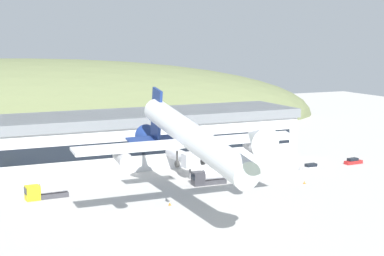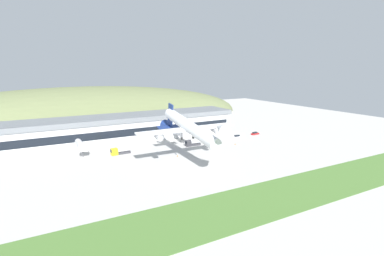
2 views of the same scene
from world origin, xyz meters
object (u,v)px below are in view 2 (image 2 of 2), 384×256
Objects in this scene: box_truck at (193,143)px; traffic_cone_0 at (235,144)px; jetway_0 at (81,145)px; traffic_cone_1 at (177,156)px; jetway_1 at (181,133)px; cargo_airplane at (188,127)px; terminal_building at (124,126)px; service_car_0 at (255,134)px; fuel_truck at (121,151)px; service_car_1 at (237,137)px.

box_truck is 19.58m from traffic_cone_0.
jetway_0 is 21.83× the size of traffic_cone_1.
cargo_airplane reaches higher than jetway_1.
traffic_cone_0 is (17.94, -7.73, -1.21)m from box_truck.
cargo_airplane is (10.69, -46.72, 6.65)m from terminal_building.
service_car_0 is 24.73m from traffic_cone_0.
fuel_truck is 23.62m from traffic_cone_1.
fuel_truck is at bearing 175.28° from box_truck.
traffic_cone_0 is 31.58m from traffic_cone_1.
cargo_airplane reaches higher than box_truck.
box_truck is (-39.73, -3.98, 0.91)m from service_car_0.
cargo_airplane reaches higher than terminal_building.
box_truck is (32.36, -2.67, 0.03)m from fuel_truck.
terminal_building reaches higher than traffic_cone_1.
service_car_0 is (86.36, -5.58, -3.41)m from jetway_0.
terminal_building is 39.38m from traffic_cone_1.
jetway_1 is at bearing 98.48° from box_truck.
service_car_0 is at bearing 28.25° from traffic_cone_0.
cargo_airplane is 27.51m from box_truck.
box_truck is (-26.41, -2.28, 0.85)m from service_car_1.
terminal_building is at bearing 36.03° from jetway_0.
jetway_1 is 1.56× the size of fuel_truck.
fuel_truck reaches higher than service_car_1.
fuel_truck is at bearing 168.32° from traffic_cone_0.
jetway_1 is 26.28m from traffic_cone_0.
service_car_1 is at bearing -172.75° from service_car_0.
traffic_cone_0 is at bearing -14.98° from jetway_0.
terminal_building reaches higher than jetway_0.
service_car_1 is (39.83, 23.07, -12.87)m from cargo_airplane.
terminal_building is 24.70× the size of service_car_1.
box_truck is at bearing -81.52° from jetway_1.
jetway_1 is 24.48m from traffic_cone_1.
traffic_cone_1 is (-0.00, 9.40, -13.23)m from cargo_airplane.
service_car_0 is (63.84, -21.96, -6.27)m from terminal_building.
cargo_airplane reaches higher than jetway_0.
traffic_cone_0 is (19.38, -17.36, -3.71)m from jetway_1.
terminal_building is 15.89× the size of box_truck.
cargo_airplane is 32.47m from fuel_truck.
box_truck reaches higher than service_car_1.
box_truck reaches higher than traffic_cone_0.
traffic_cone_0 is at bearing 22.61° from cargo_airplane.
terminal_building is 25.27m from fuel_truck.
cargo_airplane is 47.80m from service_car_1.
fuel_truck is (-18.94, 23.46, -12.05)m from cargo_airplane.
traffic_cone_1 is at bearing -163.87° from service_car_0.
service_car_1 is 58.78m from fuel_truck.
fuel_truck is (14.27, -6.88, -2.53)m from jetway_0.
service_car_1 is at bearing 30.08° from cargo_airplane.
service_car_1 is 7.98× the size of traffic_cone_0.
terminal_building is 28.07m from jetway_1.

